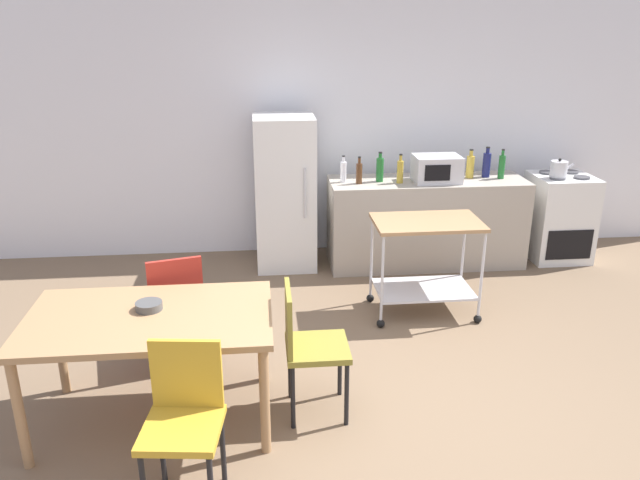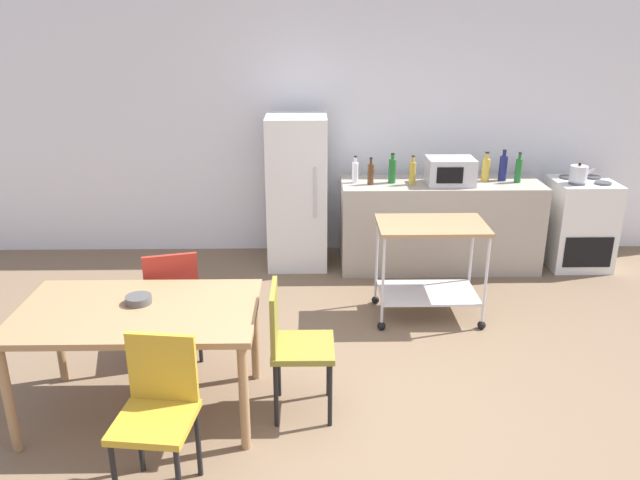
% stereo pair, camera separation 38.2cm
% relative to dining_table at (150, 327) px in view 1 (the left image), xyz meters
% --- Properties ---
extents(ground_plane, '(12.00, 12.00, 0.00)m').
position_rel_dining_table_xyz_m(ground_plane, '(1.51, -0.10, -0.67)').
color(ground_plane, brown).
extents(back_wall, '(8.40, 0.12, 2.90)m').
position_rel_dining_table_xyz_m(back_wall, '(1.51, 3.10, 0.78)').
color(back_wall, white).
rests_on(back_wall, ground_plane).
extents(kitchen_counter, '(2.00, 0.64, 0.90)m').
position_rel_dining_table_xyz_m(kitchen_counter, '(2.41, 2.50, -0.22)').
color(kitchen_counter, '#A89E8E').
rests_on(kitchen_counter, ground_plane).
extents(dining_table, '(1.50, 0.90, 0.75)m').
position_rel_dining_table_xyz_m(dining_table, '(0.00, 0.00, 0.00)').
color(dining_table, '#A37A51').
rests_on(dining_table, ground_plane).
extents(chair_olive, '(0.40, 0.40, 0.89)m').
position_rel_dining_table_xyz_m(chair_olive, '(0.97, -0.01, -0.15)').
color(chair_olive, olive).
rests_on(chair_olive, ground_plane).
extents(chair_red, '(0.49, 0.49, 0.89)m').
position_rel_dining_table_xyz_m(chair_red, '(0.06, 0.67, -0.15)').
color(chair_red, '#B72D23').
rests_on(chair_red, ground_plane).
extents(chair_mustard, '(0.45, 0.45, 0.89)m').
position_rel_dining_table_xyz_m(chair_mustard, '(0.27, -0.71, -0.15)').
color(chair_mustard, gold).
rests_on(chair_mustard, ground_plane).
extents(stove_oven, '(0.60, 0.61, 0.92)m').
position_rel_dining_table_xyz_m(stove_oven, '(3.86, 2.52, -0.22)').
color(stove_oven, white).
rests_on(stove_oven, ground_plane).
extents(refrigerator, '(0.60, 0.63, 1.55)m').
position_rel_dining_table_xyz_m(refrigerator, '(0.96, 2.60, 0.10)').
color(refrigerator, white).
rests_on(refrigerator, ground_plane).
extents(kitchen_cart, '(0.91, 0.57, 0.85)m').
position_rel_dining_table_xyz_m(kitchen_cart, '(2.10, 1.35, -0.10)').
color(kitchen_cart, '#A37A51').
rests_on(kitchen_cart, ground_plane).
extents(bottle_vinegar, '(0.06, 0.06, 0.27)m').
position_rel_dining_table_xyz_m(bottle_vinegar, '(1.54, 2.50, 0.34)').
color(bottle_vinegar, silver).
rests_on(bottle_vinegar, kitchen_counter).
extents(bottle_sparkling_water, '(0.06, 0.06, 0.27)m').
position_rel_dining_table_xyz_m(bottle_sparkling_water, '(1.68, 2.43, 0.34)').
color(bottle_sparkling_water, '#4C2D19').
rests_on(bottle_sparkling_water, kitchen_counter).
extents(bottle_hot_sauce, '(0.07, 0.07, 0.30)m').
position_rel_dining_table_xyz_m(bottle_hot_sauce, '(1.90, 2.49, 0.36)').
color(bottle_hot_sauce, '#1E6628').
rests_on(bottle_hot_sauce, kitchen_counter).
extents(bottle_wine, '(0.06, 0.06, 0.29)m').
position_rel_dining_table_xyz_m(bottle_wine, '(2.09, 2.41, 0.35)').
color(bottle_wine, gold).
rests_on(bottle_wine, kitchen_counter).
extents(microwave, '(0.46, 0.35, 0.26)m').
position_rel_dining_table_xyz_m(microwave, '(2.47, 2.43, 0.36)').
color(microwave, silver).
rests_on(microwave, kitchen_counter).
extents(bottle_olive_oil, '(0.08, 0.08, 0.30)m').
position_rel_dining_table_xyz_m(bottle_olive_oil, '(2.85, 2.54, 0.35)').
color(bottle_olive_oil, gold).
rests_on(bottle_olive_oil, kitchen_counter).
extents(bottle_soda, '(0.08, 0.08, 0.31)m').
position_rel_dining_table_xyz_m(bottle_soda, '(3.03, 2.56, 0.36)').
color(bottle_soda, navy).
rests_on(bottle_soda, kitchen_counter).
extents(bottle_soy_sauce, '(0.06, 0.06, 0.30)m').
position_rel_dining_table_xyz_m(bottle_soy_sauce, '(3.16, 2.48, 0.36)').
color(bottle_soy_sauce, '#1E6628').
rests_on(bottle_soy_sauce, kitchen_counter).
extents(fruit_bowl, '(0.17, 0.17, 0.05)m').
position_rel_dining_table_xyz_m(fruit_bowl, '(-0.01, 0.08, 0.10)').
color(fruit_bowl, '#4C4C4C').
rests_on(fruit_bowl, dining_table).
extents(kettle, '(0.24, 0.17, 0.19)m').
position_rel_dining_table_xyz_m(kettle, '(3.74, 2.42, 0.33)').
color(kettle, silver).
rests_on(kettle, stove_oven).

